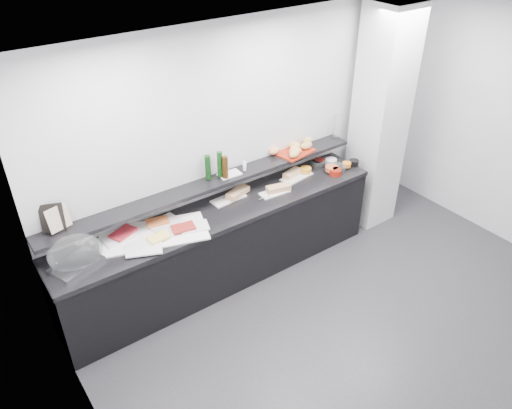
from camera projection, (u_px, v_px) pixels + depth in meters
ground at (382, 344)px, 4.78m from camera, size 5.00×5.00×0.00m
back_wall at (260, 142)px, 5.41m from camera, size 5.00×0.02×2.70m
ceiling at (438, 64)px, 3.32m from camera, size 5.00×5.00×0.00m
column at (379, 120)px, 5.91m from camera, size 0.50×0.50×2.70m
buffet_cabinet at (224, 246)px, 5.36m from camera, size 3.60×0.60×0.85m
counter_top at (222, 212)px, 5.12m from camera, size 3.62×0.62×0.05m
wall_shelf at (212, 183)px, 5.10m from camera, size 3.60×0.25×0.04m
cloche_base at (77, 265)px, 4.34m from camera, size 0.48×0.40×0.04m
cloche_dome at (75, 253)px, 4.31m from camera, size 0.52×0.39×0.34m
linen_runner at (154, 234)px, 4.74m from camera, size 1.10×0.77×0.01m
platter_meat_a at (120, 237)px, 4.67m from camera, size 0.33×0.23×0.01m
food_meat_a at (123, 233)px, 4.70m from camera, size 0.28×0.24×0.02m
platter_salmon at (164, 223)px, 4.87m from camera, size 0.34×0.25×0.01m
food_salmon at (158, 222)px, 4.86m from camera, size 0.24×0.18×0.02m
platter_cheese at (144, 249)px, 4.53m from camera, size 0.38×0.33×0.01m
food_cheese at (158, 237)px, 4.64m from camera, size 0.21×0.14×0.02m
platter_meat_b at (194, 227)px, 4.81m from camera, size 0.31×0.26×0.01m
food_meat_b at (183, 227)px, 4.77m from camera, size 0.24×0.18×0.02m
sandwich_plate_left at (228, 199)px, 5.27m from camera, size 0.39×0.19×0.01m
sandwich_food_left at (238, 192)px, 5.31m from camera, size 0.31×0.19×0.06m
tongs_left at (241, 198)px, 5.27m from camera, size 0.16×0.05×0.01m
sandwich_plate_mid at (275, 192)px, 5.38m from camera, size 0.34×0.17×0.01m
sandwich_food_mid at (278, 188)px, 5.38m from camera, size 0.28×0.16×0.06m
tongs_mid at (265, 197)px, 5.27m from camera, size 0.16×0.02×0.01m
sandwich_plate_right at (297, 177)px, 5.66m from camera, size 0.41×0.22×0.01m
sandwich_food_right at (292, 173)px, 5.66m from camera, size 0.26×0.15×0.06m
tongs_right at (282, 183)px, 5.52m from camera, size 0.16×0.03×0.01m
bowl_glass_fruit at (317, 164)px, 5.86m from camera, size 0.18×0.18×0.07m
fill_glass_fruit at (306, 170)px, 5.72m from camera, size 0.17×0.17×0.05m
bowl_black_jam at (317, 163)px, 5.88m from camera, size 0.13×0.13×0.07m
fill_black_jam at (319, 161)px, 5.90m from camera, size 0.13×0.13×0.05m
bowl_glass_cream at (329, 162)px, 5.90m from camera, size 0.23×0.23×0.07m
fill_glass_cream at (331, 161)px, 5.90m from camera, size 0.17×0.17×0.05m
bowl_red_jam at (335, 172)px, 5.70m from camera, size 0.18×0.18×0.07m
fill_red_jam at (337, 170)px, 5.71m from camera, size 0.13×0.13×0.05m
bowl_glass_salmon at (339, 168)px, 5.78m from camera, size 0.23×0.23×0.07m
fill_glass_salmon at (332, 169)px, 5.75m from camera, size 0.18×0.18×0.05m
bowl_black_fruit at (354, 163)px, 5.89m from camera, size 0.15×0.15×0.07m
fill_black_fruit at (347, 165)px, 5.83m from camera, size 0.12×0.12×0.05m
framed_print at (52, 218)px, 4.31m from camera, size 0.21×0.14×0.26m
print_art at (58, 218)px, 4.30m from camera, size 0.21×0.10×0.22m
condiment_tray at (230, 174)px, 5.21m from camera, size 0.24×0.16×0.01m
bottle_green_a at (208, 167)px, 5.05m from camera, size 0.07×0.07×0.26m
bottle_brown at (225, 167)px, 5.07m from camera, size 0.06×0.06×0.24m
bottle_green_b at (220, 164)px, 5.08m from camera, size 0.06×0.06×0.28m
bottle_hot at (225, 167)px, 5.13m from camera, size 0.05×0.05×0.18m
shaker_salt at (245, 168)px, 5.25m from camera, size 0.04×0.04×0.07m
shaker_pepper at (245, 165)px, 5.30m from camera, size 0.05×0.05×0.07m
bread_tray at (295, 152)px, 5.63m from camera, size 0.46×0.36×0.02m
bread_roll_nw at (274, 151)px, 5.55m from camera, size 0.16×0.12×0.08m
bread_roll_n at (294, 145)px, 5.67m from camera, size 0.13×0.08×0.08m
bread_roll_ne at (308, 141)px, 5.76m from camera, size 0.13×0.09×0.08m
bread_roll_sw at (295, 151)px, 5.54m from camera, size 0.17×0.14×0.08m
bread_roll_s at (294, 154)px, 5.48m from camera, size 0.18×0.15×0.08m
bread_roll_se at (306, 146)px, 5.65m from camera, size 0.16×0.11×0.08m
bread_roll_midw at (295, 149)px, 5.59m from camera, size 0.13×0.08×0.08m
bread_roll_mide at (297, 146)px, 5.64m from camera, size 0.14×0.11×0.08m
carafe at (337, 126)px, 5.89m from camera, size 0.11×0.11×0.30m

